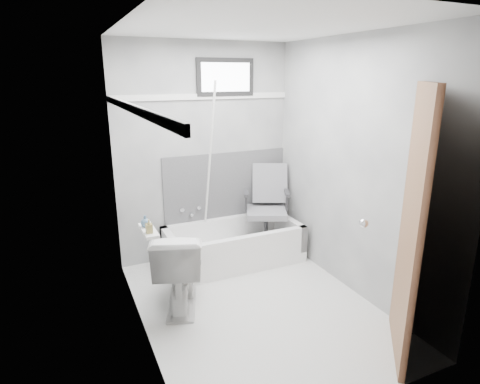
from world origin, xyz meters
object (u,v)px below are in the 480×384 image
door (474,237)px  office_chair (266,206)px  toilet (179,268)px  soap_bottle_b (145,221)px  soap_bottle_a (149,226)px  bathtub (234,244)px

door → office_chair: bearing=99.0°
office_chair → toilet: bearing=-126.6°
door → soap_bottle_b: door is taller
door → soap_bottle_a: door is taller
office_chair → soap_bottle_b: (-1.56, -0.93, 0.38)m
soap_bottle_b → bathtub: bearing=37.9°
bathtub → office_chair: size_ratio=1.62×
office_chair → door: size_ratio=0.46×
office_chair → soap_bottle_a: bearing=-120.8°
bathtub → soap_bottle_a: size_ratio=13.97×
office_chair → soap_bottle_b: bearing=-124.4°
soap_bottle_b → door: bearing=-34.8°
toilet → bathtub: bearing=-122.4°
toilet → soap_bottle_b: (-0.32, -0.25, 0.58)m
bathtub → toilet: toilet is taller
bathtub → door: door is taller
soap_bottle_b → office_chair: bearing=30.7°
bathtub → door: (0.79, -2.21, 0.79)m
office_chair → soap_bottle_a: office_chair is taller
bathtub → toilet: 1.03m
toilet → door: size_ratio=0.38×
office_chair → soap_bottle_a: size_ratio=8.62×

